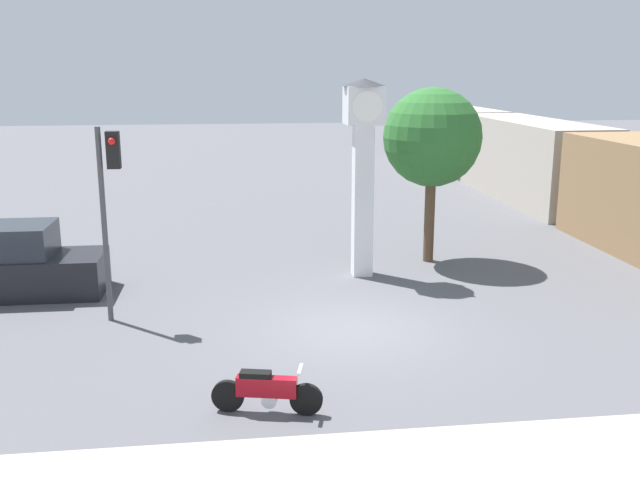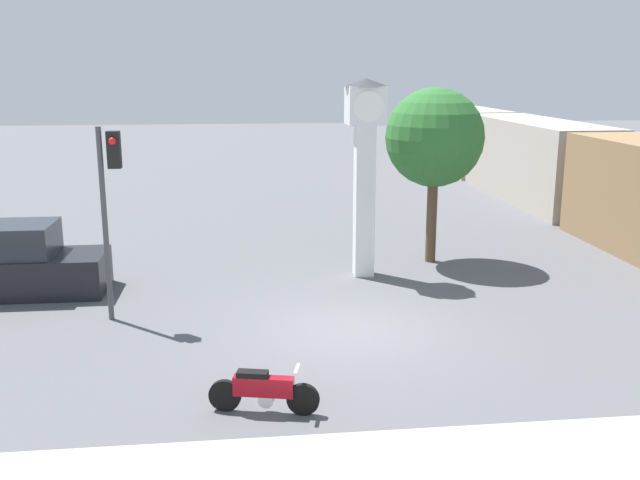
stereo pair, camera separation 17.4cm
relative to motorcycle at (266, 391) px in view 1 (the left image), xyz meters
name	(u,v)px [view 1 (the left image)]	position (x,y,z in m)	size (l,w,h in m)	color
ground_plane	(352,329)	(2.06, 3.65, -0.39)	(120.00, 120.00, 0.00)	#56565B
motorcycle	(266,391)	(0.00, 0.00, 0.00)	(1.82, 0.58, 0.82)	black
clock_tower	(363,149)	(3.05, 7.80, 3.08)	(1.18, 1.18, 5.30)	white
freight_train	(531,160)	(12.38, 18.32, 1.31)	(2.80, 31.47, 3.40)	olive
traffic_light	(109,190)	(-3.11, 4.92, 2.59)	(0.50, 0.35, 4.34)	#47474C
street_tree	(432,138)	(5.26, 8.97, 3.22)	(2.81, 2.81, 5.05)	brown
parked_car	(15,266)	(-5.87, 7.16, 0.36)	(4.22, 1.84, 1.80)	black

